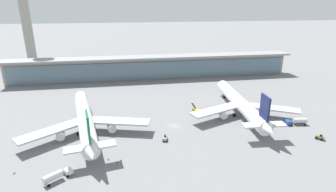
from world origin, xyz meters
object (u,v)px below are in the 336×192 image
object	(u,v)px
service_truck_by_tail_white	(56,175)
safety_cone_charlie	(117,164)
control_tower	(25,13)
safety_cone_bravo	(121,160)
airliner_left_stand	(85,120)
safety_cone_alpha	(117,162)
safety_cone_echo	(14,173)
service_truck_mid_apron_blue	(297,121)
airliner_centre_stand	(241,104)
service_truck_under_wing_grey	(165,138)
service_truck_on_taxiway_yellow	(196,110)
service_truck_near_nose_olive	(320,137)
safety_cone_delta	(108,159)

from	to	relation	value
service_truck_by_tail_white	safety_cone_charlie	size ratio (longest dim) A/B	11.60
control_tower	safety_cone_bravo	distance (m)	146.50
airliner_left_stand	safety_cone_alpha	xyz separation A→B (m)	(12.33, -23.96, -5.12)
safety_cone_echo	service_truck_mid_apron_blue	bearing A→B (deg)	9.32
airliner_centre_stand	service_truck_under_wing_grey	xyz separation A→B (m)	(-37.63, -18.19, -4.56)
service_truck_on_taxiway_yellow	safety_cone_bravo	world-z (taller)	service_truck_on_taxiway_yellow
service_truck_near_nose_olive	safety_cone_delta	size ratio (longest dim) A/B	4.72
service_truck_mid_apron_blue	safety_cone_echo	size ratio (longest dim) A/B	12.58
control_tower	safety_cone_echo	xyz separation A→B (m)	(29.49, -128.08, -41.62)
service_truck_mid_apron_blue	safety_cone_alpha	bearing A→B (deg)	-167.61
service_truck_by_tail_white	safety_cone_charlie	xyz separation A→B (m)	(17.19, 5.17, -1.39)
airliner_centre_stand	service_truck_on_taxiway_yellow	distance (m)	20.65
airliner_left_stand	control_tower	bearing A→B (deg)	114.89
control_tower	safety_cone_alpha	xyz separation A→B (m)	(60.23, -127.17, -41.62)
service_truck_on_taxiway_yellow	service_truck_under_wing_grey	bearing A→B (deg)	-126.31
service_truck_mid_apron_blue	service_truck_by_tail_white	distance (m)	94.60
service_truck_mid_apron_blue	safety_cone_delta	bearing A→B (deg)	-169.55
service_truck_by_tail_white	safety_cone_alpha	distance (m)	18.45
safety_cone_charlie	safety_cone_echo	bearing A→B (deg)	179.20
airliner_centre_stand	service_truck_mid_apron_blue	world-z (taller)	airliner_centre_stand
service_truck_by_tail_white	safety_cone_alpha	xyz separation A→B (m)	(17.21, 6.51, -1.39)
service_truck_near_nose_olive	service_truck_under_wing_grey	xyz separation A→B (m)	(-57.79, 8.88, 0.00)
service_truck_near_nose_olive	service_truck_on_taxiway_yellow	distance (m)	52.08
service_truck_under_wing_grey	safety_cone_alpha	xyz separation A→B (m)	(-17.52, -12.09, -0.56)
service_truck_mid_apron_blue	safety_cone_charlie	size ratio (longest dim) A/B	12.58
service_truck_mid_apron_blue	control_tower	size ratio (longest dim) A/B	0.11
airliner_left_stand	service_truck_by_tail_white	xyz separation A→B (m)	(-4.88, -30.47, -3.73)
service_truck_near_nose_olive	control_tower	bearing A→B (deg)	137.56
safety_cone_charlie	airliner_left_stand	bearing A→B (deg)	115.97
airliner_left_stand	safety_cone_charlie	world-z (taller)	airliner_left_stand
airliner_centre_stand	service_truck_under_wing_grey	distance (m)	42.04
airliner_left_stand	service_truck_near_nose_olive	world-z (taller)	airliner_left_stand
service_truck_mid_apron_blue	service_truck_by_tail_white	world-z (taller)	same
airliner_centre_stand	control_tower	world-z (taller)	control_tower
control_tower	safety_cone_charlie	distance (m)	147.89
service_truck_on_taxiway_yellow	safety_cone_delta	xyz separation A→B (m)	(-39.46, -35.91, -0.49)
service_truck_near_nose_olive	service_truck_mid_apron_blue	world-z (taller)	service_truck_mid_apron_blue
control_tower	safety_cone_delta	size ratio (longest dim) A/B	110.11
safety_cone_alpha	control_tower	bearing A→B (deg)	115.34
service_truck_near_nose_olive	safety_cone_alpha	world-z (taller)	service_truck_near_nose_olive
service_truck_near_nose_olive	service_truck_by_tail_white	bearing A→B (deg)	-174.00
service_truck_under_wing_grey	control_tower	distance (m)	144.82
airliner_centre_stand	service_truck_under_wing_grey	world-z (taller)	airliner_centre_stand
airliner_left_stand	service_truck_under_wing_grey	distance (m)	32.45
airliner_left_stand	service_truck_on_taxiway_yellow	world-z (taller)	airliner_left_stand
safety_cone_charlie	safety_cone_echo	distance (m)	30.73
control_tower	safety_cone_echo	distance (m)	137.86
airliner_left_stand	service_truck_near_nose_olive	bearing A→B (deg)	-13.31
service_truck_mid_apron_blue	safety_cone_alpha	xyz separation A→B (m)	(-74.59, -16.38, -1.39)
service_truck_under_wing_grey	safety_cone_bravo	world-z (taller)	service_truck_under_wing_grey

